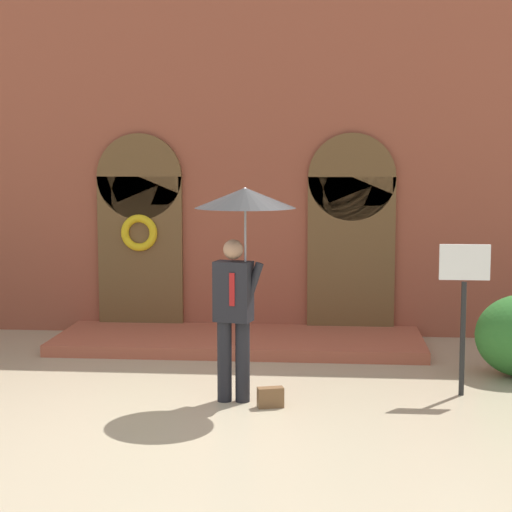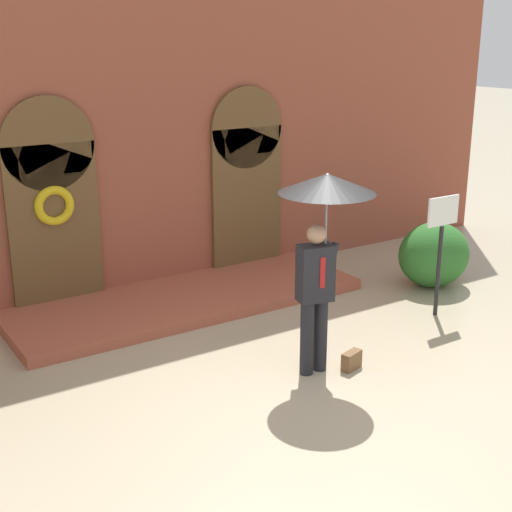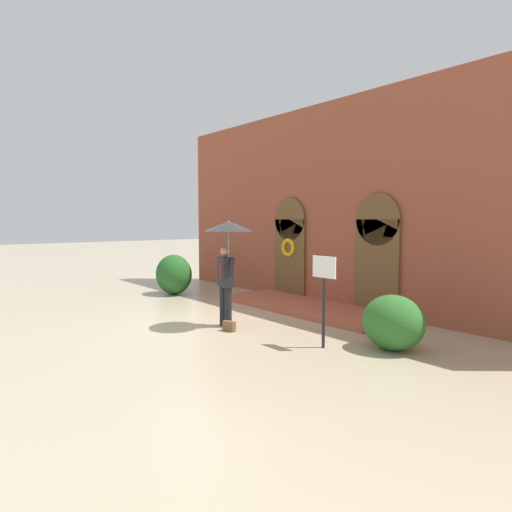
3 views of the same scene
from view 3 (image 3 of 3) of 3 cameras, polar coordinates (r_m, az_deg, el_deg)
name	(u,v)px [view 3 (image 3 of 3)]	position (r m, az deg, el deg)	size (l,w,h in m)	color
ground_plane	(209,326)	(10.43, -5.91, -8.72)	(80.00, 80.00, 0.00)	tan
building_facade	(336,209)	(12.85, 9.94, 5.79)	(14.00, 2.30, 5.60)	brown
person_with_umbrella	(228,242)	(10.04, -3.55, 1.82)	(1.10, 1.10, 2.36)	black
handbag	(229,326)	(9.92, -3.38, -8.75)	(0.28, 0.12, 0.22)	brown
sign_post	(324,286)	(8.56, 8.48, -3.75)	(0.56, 0.06, 1.72)	black
shrub_left	(174,274)	(14.85, -10.23, -2.28)	(1.31, 1.09, 1.27)	#235B23
shrub_right	(393,323)	(8.82, 16.78, -7.96)	(1.19, 1.00, 1.02)	#2D6B28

